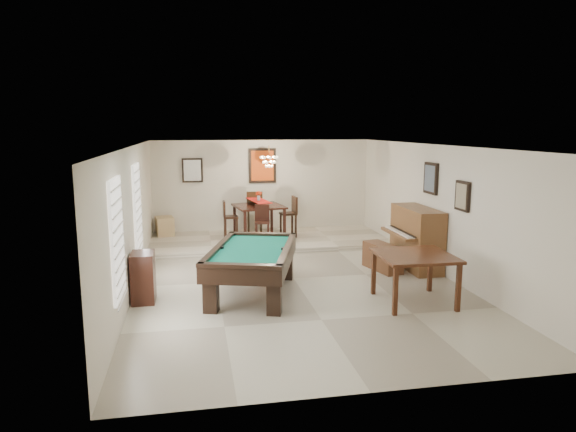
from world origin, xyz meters
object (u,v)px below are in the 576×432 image
object	(u,v)px
dining_table	(259,219)
dining_chair_north	(255,212)
flower_vase	(259,196)
chandelier	(269,157)
piano_bench	(383,257)
dining_chair_east	(288,217)
apothecary_chest	(143,277)
pool_table	(253,272)
corner_bench	(165,226)
square_table	(414,278)
dining_chair_south	(262,225)
upright_piano	(410,238)
dining_chair_west	(231,220)

from	to	relation	value
dining_table	dining_chair_north	size ratio (longest dim) A/B	1.04
flower_vase	dining_chair_north	distance (m)	0.93
chandelier	dining_chair_north	bearing A→B (deg)	107.47
piano_bench	dining_chair_east	size ratio (longest dim) A/B	0.93
piano_bench	apothecary_chest	world-z (taller)	apothecary_chest
pool_table	apothecary_chest	xyz separation A→B (m)	(-1.88, -0.06, 0.02)
piano_bench	flower_vase	size ratio (longest dim) A/B	3.79
piano_bench	flower_vase	world-z (taller)	flower_vase
dining_table	dining_chair_north	bearing A→B (deg)	91.49
dining_table	dining_chair_north	xyz separation A→B (m)	(-0.02, 0.77, 0.08)
pool_table	chandelier	size ratio (longest dim) A/B	4.10
pool_table	corner_bench	world-z (taller)	pool_table
square_table	dining_chair_east	world-z (taller)	dining_chair_east
dining_chair_north	square_table	bearing A→B (deg)	114.70
square_table	dining_table	bearing A→B (deg)	111.50
piano_bench	dining_chair_east	xyz separation A→B (m)	(-1.44, 3.05, 0.38)
dining_chair_south	chandelier	distance (m)	1.75
square_table	flower_vase	xyz separation A→B (m)	(-1.99, 5.05, 0.80)
pool_table	dining_chair_north	size ratio (longest dim) A/B	2.17
dining_chair_south	dining_chair_north	distance (m)	1.55
apothecary_chest	chandelier	distance (m)	5.22
pool_table	flower_vase	size ratio (longest dim) A/B	9.54
pool_table	dining_chair_north	bearing A→B (deg)	98.97
chandelier	corner_bench	bearing A→B (deg)	161.28
dining_chair_south	dining_chair_east	bearing A→B (deg)	53.11
apothecary_chest	dining_chair_south	bearing A→B (deg)	53.41
upright_piano	dining_chair_east	bearing A→B (deg)	123.97
corner_bench	dining_table	bearing A→B (deg)	-18.21
dining_table	chandelier	bearing A→B (deg)	-23.35
square_table	corner_bench	world-z (taller)	square_table
square_table	flower_vase	world-z (taller)	flower_vase
dining_chair_east	chandelier	xyz separation A→B (m)	(-0.51, -0.12, 1.55)
dining_chair_north	dining_chair_west	world-z (taller)	dining_chair_north
dining_chair_west	corner_bench	xyz separation A→B (m)	(-1.69, 0.74, -0.24)
square_table	pool_table	bearing A→B (deg)	160.06
piano_bench	flower_vase	xyz separation A→B (m)	(-2.20, 3.04, 0.95)
pool_table	chandelier	distance (m)	4.46
dining_table	pool_table	bearing A→B (deg)	-98.94
corner_bench	square_table	bearing A→B (deg)	-53.05
dining_chair_north	flower_vase	bearing A→B (deg)	97.13
dining_chair_south	corner_bench	distance (m)	2.87
dining_chair_west	flower_vase	bearing A→B (deg)	-93.87
upright_piano	flower_vase	size ratio (longest dim) A/B	5.99
square_table	corner_bench	distance (m)	7.31
square_table	dining_chair_north	world-z (taller)	dining_chair_north
upright_piano	apothecary_chest	distance (m)	5.45
square_table	apothecary_chest	world-z (taller)	apothecary_chest
square_table	dining_chair_west	bearing A→B (deg)	117.99
flower_vase	dining_table	bearing A→B (deg)	0.00
apothecary_chest	square_table	bearing A→B (deg)	-11.26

